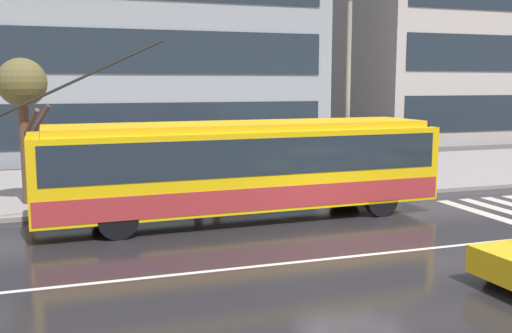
# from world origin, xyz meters

# --- Properties ---
(ground_plane) EXTENTS (160.00, 160.00, 0.00)m
(ground_plane) POSITION_xyz_m (0.00, 0.00, 0.00)
(ground_plane) COLOR black
(sidewalk_slab) EXTENTS (80.00, 10.00, 0.14)m
(sidewalk_slab) POSITION_xyz_m (0.00, 9.90, 0.07)
(sidewalk_slab) COLOR gray
(sidewalk_slab) RESTS_ON ground_plane
(crosswalk_stripe_edge_near) EXTENTS (0.44, 4.40, 0.01)m
(crosswalk_stripe_edge_near) POSITION_xyz_m (5.28, 1.45, 0.00)
(crosswalk_stripe_edge_near) COLOR beige
(crosswalk_stripe_edge_near) RESTS_ON ground_plane
(crosswalk_stripe_inner_a) EXTENTS (0.44, 4.40, 0.01)m
(crosswalk_stripe_inner_a) POSITION_xyz_m (6.18, 1.45, 0.00)
(crosswalk_stripe_inner_a) COLOR beige
(crosswalk_stripe_inner_a) RESTS_ON ground_plane
(lane_centre_line) EXTENTS (72.00, 0.14, 0.01)m
(lane_centre_line) POSITION_xyz_m (0.00, -1.20, 0.00)
(lane_centre_line) COLOR silver
(lane_centre_line) RESTS_ON ground_plane
(trolleybus) EXTENTS (13.09, 2.87, 5.11)m
(trolleybus) POSITION_xyz_m (-1.91, 3.30, 1.57)
(trolleybus) COLOR yellow
(trolleybus) RESTS_ON ground_plane
(pedestrian_at_shelter) EXTENTS (1.55, 1.55, 2.01)m
(pedestrian_at_shelter) POSITION_xyz_m (-1.70, 7.23, 1.78)
(pedestrian_at_shelter) COLOR #564C4C
(pedestrian_at_shelter) RESTS_ON sidewalk_slab
(pedestrian_approaching_curb) EXTENTS (1.44, 1.44, 2.02)m
(pedestrian_approaching_curb) POSITION_xyz_m (-2.64, 6.52, 1.78)
(pedestrian_approaching_curb) COLOR navy
(pedestrian_approaching_curb) RESTS_ON sidewalk_slab
(street_lamp) EXTENTS (0.60, 0.32, 6.87)m
(street_lamp) POSITION_xyz_m (2.58, 5.47, 4.19)
(street_lamp) COLOR gray
(street_lamp) RESTS_ON sidewalk_slab
(street_tree_bare) EXTENTS (1.61, 2.08, 4.62)m
(street_tree_bare) POSITION_xyz_m (-8.02, 6.95, 3.79)
(street_tree_bare) COLOR brown
(street_tree_bare) RESTS_ON sidewalk_slab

